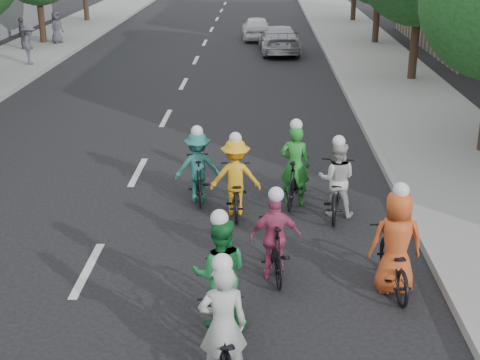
{
  "coord_description": "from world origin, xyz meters",
  "views": [
    {
      "loc": [
        2.98,
        -10.22,
        5.53
      ],
      "look_at": [
        2.59,
        1.87,
        1.0
      ],
      "focal_mm": 50.0,
      "sensor_mm": 36.0,
      "label": 1
    }
  ],
  "objects_px": {
    "cyclist_1": "(220,282)",
    "spectator_1": "(22,33)",
    "cyclist_4": "(395,253)",
    "cyclist_5": "(295,174)",
    "cyclist_0": "(223,340)",
    "spectator_0": "(29,44)",
    "cyclist_3": "(275,243)",
    "cyclist_6": "(336,186)",
    "follow_car_lead": "(279,39)",
    "spectator_2": "(57,27)",
    "follow_car_trail": "(256,28)",
    "cyclist_2": "(236,183)",
    "cyclist_7": "(198,172)"
  },
  "relations": [
    {
      "from": "cyclist_3",
      "to": "cyclist_6",
      "type": "height_order",
      "value": "cyclist_6"
    },
    {
      "from": "cyclist_5",
      "to": "spectator_2",
      "type": "distance_m",
      "value": 23.37
    },
    {
      "from": "cyclist_0",
      "to": "cyclist_6",
      "type": "distance_m",
      "value": 5.89
    },
    {
      "from": "follow_car_lead",
      "to": "follow_car_trail",
      "type": "distance_m",
      "value": 4.39
    },
    {
      "from": "cyclist_7",
      "to": "follow_car_trail",
      "type": "xyz_separation_m",
      "value": [
        1.04,
        22.98,
        -0.03
      ]
    },
    {
      "from": "cyclist_0",
      "to": "spectator_0",
      "type": "height_order",
      "value": "cyclist_0"
    },
    {
      "from": "cyclist_1",
      "to": "follow_car_trail",
      "type": "height_order",
      "value": "cyclist_1"
    },
    {
      "from": "cyclist_1",
      "to": "follow_car_lead",
      "type": "relative_size",
      "value": 0.42
    },
    {
      "from": "cyclist_5",
      "to": "follow_car_lead",
      "type": "height_order",
      "value": "cyclist_5"
    },
    {
      "from": "follow_car_lead",
      "to": "follow_car_trail",
      "type": "bearing_deg",
      "value": -78.2
    },
    {
      "from": "cyclist_2",
      "to": "spectator_0",
      "type": "relative_size",
      "value": 1.07
    },
    {
      "from": "cyclist_0",
      "to": "spectator_1",
      "type": "height_order",
      "value": "cyclist_0"
    },
    {
      "from": "cyclist_4",
      "to": "spectator_1",
      "type": "height_order",
      "value": "cyclist_4"
    },
    {
      "from": "follow_car_lead",
      "to": "cyclist_7",
      "type": "bearing_deg",
      "value": 80.25
    },
    {
      "from": "cyclist_1",
      "to": "spectator_1",
      "type": "bearing_deg",
      "value": -67.8
    },
    {
      "from": "cyclist_4",
      "to": "follow_car_trail",
      "type": "xyz_separation_m",
      "value": [
        -2.48,
        26.73,
        -0.03
      ]
    },
    {
      "from": "cyclist_2",
      "to": "spectator_0",
      "type": "distance_m",
      "value": 18.05
    },
    {
      "from": "cyclist_4",
      "to": "spectator_2",
      "type": "bearing_deg",
      "value": -65.82
    },
    {
      "from": "spectator_0",
      "to": "spectator_2",
      "type": "height_order",
      "value": "spectator_0"
    },
    {
      "from": "cyclist_1",
      "to": "cyclist_6",
      "type": "bearing_deg",
      "value": -119.48
    },
    {
      "from": "cyclist_3",
      "to": "spectator_2",
      "type": "xyz_separation_m",
      "value": [
        -10.63,
        23.82,
        0.33
      ]
    },
    {
      "from": "cyclist_1",
      "to": "follow_car_trail",
      "type": "xyz_separation_m",
      "value": [
        0.27,
        27.86,
        -0.09
      ]
    },
    {
      "from": "cyclist_1",
      "to": "cyclist_4",
      "type": "height_order",
      "value": "cyclist_4"
    },
    {
      "from": "cyclist_4",
      "to": "cyclist_6",
      "type": "bearing_deg",
      "value": -81.84
    },
    {
      "from": "spectator_0",
      "to": "cyclist_3",
      "type": "bearing_deg",
      "value": -163.09
    },
    {
      "from": "spectator_1",
      "to": "cyclist_4",
      "type": "bearing_deg",
      "value": -172.31
    },
    {
      "from": "cyclist_3",
      "to": "cyclist_5",
      "type": "xyz_separation_m",
      "value": [
        0.47,
        3.25,
        0.05
      ]
    },
    {
      "from": "cyclist_3",
      "to": "spectator_2",
      "type": "bearing_deg",
      "value": -72.45
    },
    {
      "from": "spectator_1",
      "to": "follow_car_trail",
      "type": "bearing_deg",
      "value": -92.57
    },
    {
      "from": "spectator_1",
      "to": "spectator_2",
      "type": "distance_m",
      "value": 2.15
    },
    {
      "from": "cyclist_2",
      "to": "cyclist_6",
      "type": "bearing_deg",
      "value": 177.5
    },
    {
      "from": "spectator_0",
      "to": "spectator_1",
      "type": "height_order",
      "value": "spectator_0"
    },
    {
      "from": "follow_car_lead",
      "to": "spectator_1",
      "type": "height_order",
      "value": "spectator_1"
    },
    {
      "from": "cyclist_3",
      "to": "cyclist_6",
      "type": "xyz_separation_m",
      "value": [
        1.3,
        2.7,
        0.01
      ]
    },
    {
      "from": "cyclist_1",
      "to": "cyclist_0",
      "type": "bearing_deg",
      "value": 92.35
    },
    {
      "from": "cyclist_2",
      "to": "cyclist_6",
      "type": "height_order",
      "value": "cyclist_2"
    },
    {
      "from": "cyclist_5",
      "to": "cyclist_7",
      "type": "distance_m",
      "value": 2.07
    },
    {
      "from": "cyclist_0",
      "to": "cyclist_2",
      "type": "height_order",
      "value": "cyclist_0"
    },
    {
      "from": "spectator_1",
      "to": "follow_car_lead",
      "type": "bearing_deg",
      "value": -113.27
    },
    {
      "from": "spectator_0",
      "to": "spectator_1",
      "type": "xyz_separation_m",
      "value": [
        -1.64,
        3.86,
        -0.09
      ]
    },
    {
      "from": "cyclist_6",
      "to": "spectator_0",
      "type": "bearing_deg",
      "value": -44.99
    },
    {
      "from": "cyclist_4",
      "to": "follow_car_trail",
      "type": "height_order",
      "value": "cyclist_4"
    },
    {
      "from": "cyclist_4",
      "to": "cyclist_6",
      "type": "xyz_separation_m",
      "value": [
        -0.62,
        3.09,
        -0.04
      ]
    },
    {
      "from": "cyclist_7",
      "to": "spectator_0",
      "type": "relative_size",
      "value": 1.01
    },
    {
      "from": "cyclist_6",
      "to": "cyclist_5",
      "type": "bearing_deg",
      "value": -25.07
    },
    {
      "from": "cyclist_1",
      "to": "cyclist_7",
      "type": "relative_size",
      "value": 1.1
    },
    {
      "from": "cyclist_2",
      "to": "spectator_2",
      "type": "height_order",
      "value": "cyclist_2"
    },
    {
      "from": "cyclist_4",
      "to": "cyclist_5",
      "type": "xyz_separation_m",
      "value": [
        -1.45,
        3.64,
        0.0
      ]
    },
    {
      "from": "cyclist_4",
      "to": "spectator_2",
      "type": "xyz_separation_m",
      "value": [
        -12.55,
        24.21,
        0.28
      ]
    },
    {
      "from": "cyclist_2",
      "to": "follow_car_trail",
      "type": "relative_size",
      "value": 0.49
    }
  ]
}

